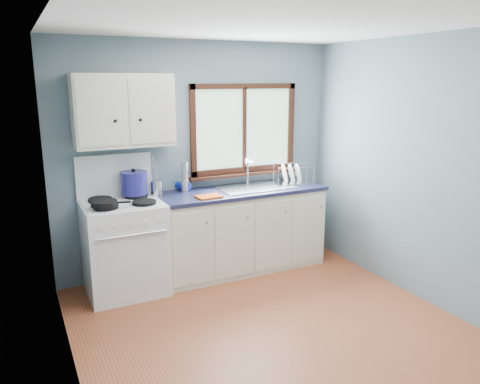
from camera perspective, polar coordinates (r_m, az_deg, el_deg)
name	(u,v)px	position (r m, az deg, el deg)	size (l,w,h in m)	color
floor	(282,339)	(4.09, 5.20, -17.41)	(3.20, 3.60, 0.02)	#A04F2D
ceiling	(290,19)	(3.54, 6.13, 20.26)	(3.20, 3.60, 0.02)	white
wall_back	(200,158)	(5.21, -4.95, 4.19)	(3.20, 0.02, 2.50)	slate
wall_left	(65,219)	(3.10, -20.57, -3.09)	(0.02, 3.60, 2.50)	slate
wall_right	(436,174)	(4.65, 22.74, 2.06)	(0.02, 3.60, 2.50)	slate
gas_range	(124,245)	(4.81, -13.91, -6.25)	(0.76, 0.69, 1.36)	white
base_cabinets	(241,234)	(5.27, 0.12, -5.08)	(1.85, 0.60, 0.88)	beige
countertop	(241,191)	(5.13, 0.13, 0.11)	(1.89, 0.64, 0.04)	#151831
sink	(255,193)	(5.22, 1.90, -0.12)	(0.84, 0.46, 0.44)	silver
window	(244,135)	(5.36, 0.52, 6.94)	(1.36, 0.10, 1.03)	#9EC6A8
upper_cabinets	(123,111)	(4.72, -14.03, 9.61)	(0.95, 0.35, 0.70)	beige
skillet	(104,203)	(4.48, -16.20, -1.33)	(0.38, 0.29, 0.05)	black
stockpot	(134,183)	(4.84, -12.80, 1.11)	(0.32, 0.32, 0.26)	navy
utensil_crock	(156,188)	(4.91, -10.15, 0.50)	(0.13, 0.13, 0.40)	silver
thermos	(184,177)	(5.01, -6.80, 1.84)	(0.08, 0.08, 0.33)	silver
soap_bottle	(189,180)	(5.02, -6.29, 1.45)	(0.10, 0.10, 0.25)	#0C20A5
dish_towel	(209,197)	(4.78, -3.85, -0.57)	(0.25, 0.18, 0.02)	#C64D11
dish_rack	(292,178)	(5.48, 6.38, 1.74)	(0.51, 0.45, 0.22)	silver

